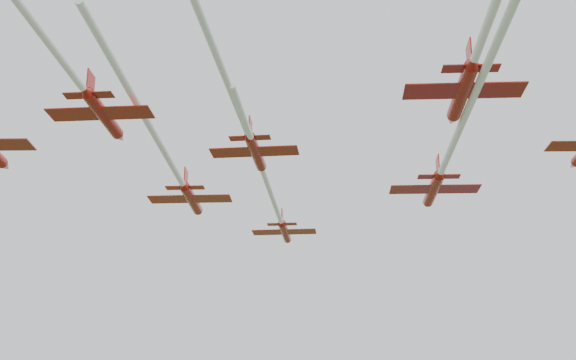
# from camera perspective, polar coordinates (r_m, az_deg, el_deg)

# --- Properties ---
(jet_lead) EXTENTS (12.21, 46.66, 2.35)m
(jet_lead) POSITION_cam_1_polar(r_m,az_deg,el_deg) (88.80, -0.90, -1.86)
(jet_lead) COLOR #9D140E
(jet_row2_left) EXTENTS (13.63, 44.92, 2.63)m
(jet_row2_left) POSITION_cam_1_polar(r_m,az_deg,el_deg) (77.26, -8.08, 0.78)
(jet_row2_left) COLOR #9D140E
(jet_row2_right) EXTENTS (20.01, 66.57, 2.82)m
(jet_row2_right) POSITION_cam_1_polar(r_m,az_deg,el_deg) (70.15, 12.23, 3.88)
(jet_row2_right) COLOR #9D140E
(jet_row3_mid) EXTENTS (14.99, 64.93, 2.40)m
(jet_row3_mid) POSITION_cam_1_polar(r_m,az_deg,el_deg) (56.55, -5.00, 8.59)
(jet_row3_mid) COLOR #9D140E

